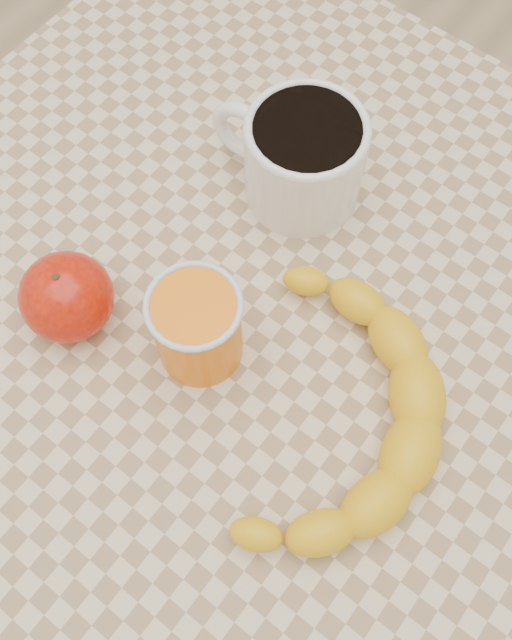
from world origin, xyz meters
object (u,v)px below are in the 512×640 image
Objects in this scene: coffee_mug at (302,156)px; orange_juice_glass at (197,327)px; table at (256,364)px; banana at (336,415)px; apple at (67,297)px.

coffee_mug is 0.19m from orange_juice_glass.
coffee_mug is 1.76× the size of orange_juice_glass.
coffee_mug reaches higher than table.
table is 5.09× the size of coffee_mug.
orange_juice_glass is 0.27× the size of banana.
table is 0.20m from apple.
orange_juice_glass reaches higher than apple.
orange_juice_glass is 0.12m from apple.
coffee_mug is (-0.06, 0.14, 0.14)m from table.
orange_juice_glass is at bearing -121.54° from table.
orange_juice_glass reaches higher than table.
apple is (-0.08, -0.23, -0.01)m from coffee_mug.
coffee_mug reaches higher than apple.
coffee_mug is at bearing 71.57° from apple.
coffee_mug is at bearing 112.14° from table.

